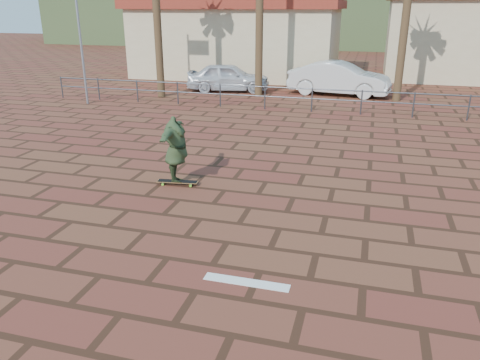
# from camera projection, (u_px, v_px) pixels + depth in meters

# --- Properties ---
(ground) EXTENTS (120.00, 120.00, 0.00)m
(ground) POSITION_uv_depth(u_px,v_px,m) (227.00, 242.00, 8.75)
(ground) COLOR brown
(ground) RESTS_ON ground
(paint_stripe) EXTENTS (1.40, 0.22, 0.01)m
(paint_stripe) POSITION_uv_depth(u_px,v_px,m) (246.00, 282.00, 7.48)
(paint_stripe) COLOR white
(paint_stripe) RESTS_ON ground
(guardrail) EXTENTS (24.06, 0.06, 1.00)m
(guardrail) POSITION_uv_depth(u_px,v_px,m) (312.00, 96.00, 19.34)
(guardrail) COLOR #47494F
(guardrail) RESTS_ON ground
(building_west) EXTENTS (12.60, 7.60, 4.50)m
(building_west) POSITION_uv_depth(u_px,v_px,m) (239.00, 38.00, 29.32)
(building_west) COLOR beige
(building_west) RESTS_ON ground
(building_east) EXTENTS (10.60, 6.60, 5.00)m
(building_east) POSITION_uv_depth(u_px,v_px,m) (476.00, 35.00, 27.50)
(building_east) COLOR beige
(building_east) RESTS_ON ground
(hill_front) EXTENTS (70.00, 18.00, 6.00)m
(hill_front) POSITION_uv_depth(u_px,v_px,m) (357.00, 17.00, 52.82)
(hill_front) COLOR #384C28
(hill_front) RESTS_ON ground
(hill_back) EXTENTS (35.00, 14.00, 8.00)m
(hill_back) POSITION_uv_depth(u_px,v_px,m) (193.00, 7.00, 63.44)
(hill_back) COLOR #384C28
(hill_back) RESTS_ON ground
(longboard) EXTENTS (1.03, 0.36, 0.10)m
(longboard) POSITION_uv_depth(u_px,v_px,m) (178.00, 182.00, 11.54)
(longboard) COLOR olive
(longboard) RESTS_ON ground
(skateboarder) EXTENTS (0.92, 2.07, 1.63)m
(skateboarder) POSITION_uv_depth(u_px,v_px,m) (176.00, 149.00, 11.25)
(skateboarder) COLOR #2C3C20
(skateboarder) RESTS_ON longboard
(car_silver) EXTENTS (4.45, 2.48, 1.43)m
(car_silver) POSITION_uv_depth(u_px,v_px,m) (228.00, 77.00, 24.07)
(car_silver) COLOR silver
(car_silver) RESTS_ON ground
(car_white) EXTENTS (5.09, 2.40, 1.61)m
(car_white) POSITION_uv_depth(u_px,v_px,m) (339.00, 78.00, 23.02)
(car_white) COLOR silver
(car_white) RESTS_ON ground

